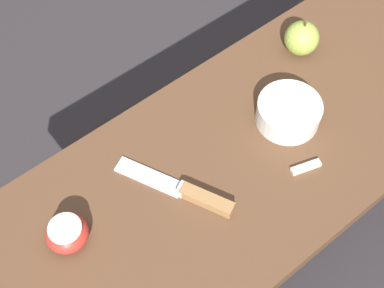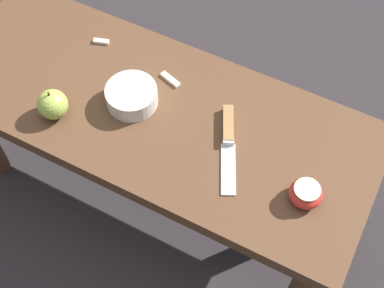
{
  "view_description": "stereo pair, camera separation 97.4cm",
  "coord_description": "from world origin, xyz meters",
  "views": [
    {
      "loc": [
        -0.46,
        -0.34,
        1.27
      ],
      "look_at": [
        -0.14,
        0.06,
        0.45
      ],
      "focal_mm": 50.0,
      "sensor_mm": 36.0,
      "label": 1
    },
    {
      "loc": [
        -0.43,
        0.62,
        1.45
      ],
      "look_at": [
        -0.14,
        0.06,
        0.45
      ],
      "focal_mm": 50.0,
      "sensor_mm": 36.0,
      "label": 2
    }
  ],
  "objects": [
    {
      "name": "apple_cut",
      "position": [
        -0.41,
        0.06,
        0.45
      ],
      "size": [
        0.07,
        0.07,
        0.04
      ],
      "color": "red",
      "rests_on": "wooden_bench"
    },
    {
      "name": "bowl",
      "position": [
        0.05,
        0.01,
        0.45
      ],
      "size": [
        0.12,
        0.12,
        0.05
      ],
      "color": "silver",
      "rests_on": "wooden_bench"
    },
    {
      "name": "apple_whole",
      "position": [
        0.19,
        0.12,
        0.46
      ],
      "size": [
        0.07,
        0.07,
        0.08
      ],
      "color": "#9EB747",
      "rests_on": "wooden_bench"
    },
    {
      "name": "wooden_bench",
      "position": [
        0.0,
        0.0,
        0.36
      ],
      "size": [
        1.09,
        0.43,
        0.42
      ],
      "color": "brown",
      "rests_on": "ground_plane"
    },
    {
      "name": "apple_slice_center",
      "position": [
        -0.0,
        -0.09,
        0.43
      ],
      "size": [
        0.06,
        0.03,
        0.01
      ],
      "color": "beige",
      "rests_on": "wooden_bench"
    },
    {
      "name": "ground_plane",
      "position": [
        0.0,
        0.0,
        0.0
      ],
      "size": [
        8.0,
        8.0,
        0.0
      ],
      "primitive_type": "plane",
      "color": "#2D282B"
    },
    {
      "name": "knife",
      "position": [
        -0.2,
        -0.01,
        0.43
      ],
      "size": [
        0.12,
        0.22,
        0.02
      ],
      "rotation": [
        0.0,
        0.0,
        2.02
      ],
      "color": "silver",
      "rests_on": "wooden_bench"
    }
  ]
}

